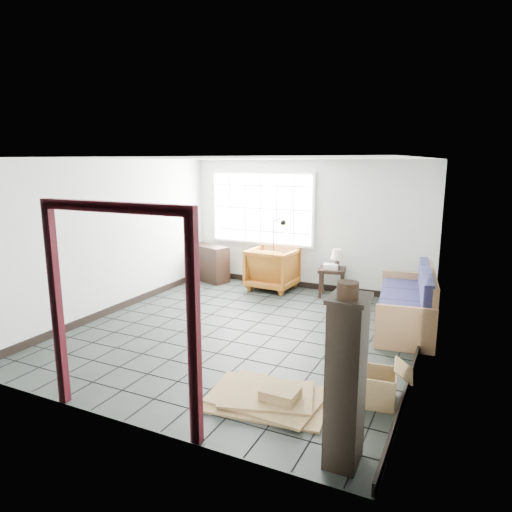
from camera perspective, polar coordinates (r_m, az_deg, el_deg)
The scene contains 15 objects.
ground at distance 7.09m, azimuth -1.22°, elevation -9.41°, with size 5.50×5.50×0.00m, color black.
room_shell at distance 6.70m, azimuth -1.18°, elevation 4.19°, with size 5.02×5.52×2.61m.
window_panel at distance 9.53m, azimuth 0.70°, elevation 5.96°, with size 2.32×0.08×1.52m.
doorway_trim at distance 4.54m, azimuth -16.90°, elevation -3.85°, with size 1.80×0.08×2.20m.
futon_sofa at distance 7.57m, azimuth 18.66°, elevation -5.93°, with size 1.08×2.22×0.94m.
armchair at distance 9.28m, azimuth 2.16°, elevation -1.30°, with size 0.91×0.85×0.93m, color #915815.
side_table at distance 8.88m, azimuth 9.49°, elevation -2.14°, with size 0.59×0.59×0.55m.
table_lamp at distance 8.82m, azimuth 10.11°, elevation 0.11°, with size 0.28×0.28×0.37m.
projector at distance 8.80m, azimuth 9.34°, elevation -1.29°, with size 0.30×0.25×0.10m.
floor_lamp at distance 9.14m, azimuth 2.77°, elevation 0.66°, with size 0.43×0.27×1.51m.
console_shelf at distance 10.00m, azimuth -6.04°, elevation -0.85°, with size 1.07×0.68×0.78m.
tall_shelf at distance 4.02m, azimuth 11.17°, elevation -15.03°, with size 0.32×0.41×1.50m.
pot at distance 3.68m, azimuth 11.39°, elevation -4.19°, with size 0.20×0.20×0.13m.
open_box at distance 5.29m, azimuth 14.17°, elevation -15.46°, with size 0.88×0.51×0.48m.
cardboard_pile at distance 5.19m, azimuth 1.66°, elevation -17.16°, with size 1.43×1.10×0.19m.
Camera 1 is at (2.99, -5.90, 2.56)m, focal length 32.00 mm.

